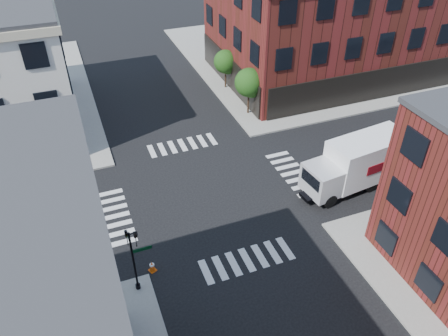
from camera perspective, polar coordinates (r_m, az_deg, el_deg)
name	(u,v)px	position (r m, az deg, el deg)	size (l,w,h in m)	color
ground	(209,193)	(32.59, -1.91, -3.31)	(120.00, 120.00, 0.00)	black
sidewalk_ne	(312,54)	(57.25, 11.39, 14.43)	(30.00, 30.00, 0.15)	gray
building_ne	(338,18)	(51.14, 14.66, 18.43)	(25.00, 16.00, 12.00)	#481912
tree_near	(250,84)	(41.15, 3.37, 10.91)	(2.69, 2.69, 4.49)	black
tree_far	(226,63)	(46.31, 0.28, 13.58)	(2.43, 2.43, 4.07)	black
signal_pole	(134,254)	(24.82, -11.73, -10.92)	(1.29, 1.24, 4.60)	black
box_truck	(359,163)	(33.66, 17.17, 0.64)	(8.83, 3.57, 3.90)	white
traffic_cone	(152,266)	(27.37, -9.37, -12.55)	(0.55, 0.55, 0.77)	#DE5009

